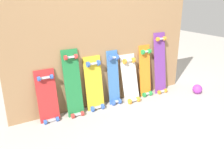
{
  "coord_description": "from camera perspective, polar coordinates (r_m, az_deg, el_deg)",
  "views": [
    {
      "loc": [
        -1.41,
        -2.48,
        1.42
      ],
      "look_at": [
        0.0,
        -0.07,
        0.44
      ],
      "focal_mm": 36.53,
      "sensor_mm": 36.0,
      "label": 1
    }
  ],
  "objects": [
    {
      "name": "skateboard_red",
      "position": [
        2.77,
        -15.81,
        -5.88
      ],
      "size": [
        0.23,
        0.18,
        0.69
      ],
      "color": "#B22626",
      "rests_on": "ground"
    },
    {
      "name": "skateboard_orange",
      "position": [
        3.35,
        8.33,
        0.4
      ],
      "size": [
        0.18,
        0.17,
        0.81
      ],
      "color": "orange",
      "rests_on": "ground"
    },
    {
      "name": "rubber_ball",
      "position": [
        3.68,
        20.57,
        -3.45
      ],
      "size": [
        0.14,
        0.14,
        0.14
      ],
      "primitive_type": "sphere",
      "color": "purple",
      "rests_on": "ground"
    },
    {
      "name": "skateboard_white",
      "position": [
        3.17,
        4.6,
        -1.53
      ],
      "size": [
        0.23,
        0.25,
        0.71
      ],
      "color": "silver",
      "rests_on": "ground"
    },
    {
      "name": "skateboard_purple",
      "position": [
        3.48,
        11.96,
        2.22
      ],
      "size": [
        0.2,
        0.2,
        0.97
      ],
      "color": "#6B338C",
      "rests_on": "ground"
    },
    {
      "name": "skateboard_blue",
      "position": [
        3.07,
        0.46,
        -1.36
      ],
      "size": [
        0.16,
        0.17,
        0.79
      ],
      "color": "#386BAD",
      "rests_on": "ground"
    },
    {
      "name": "skateboard_green",
      "position": [
        2.8,
        -9.68,
        -2.87
      ],
      "size": [
        0.21,
        0.21,
        0.88
      ],
      "color": "#1E7238",
      "rests_on": "ground"
    },
    {
      "name": "plywood_wall_panel",
      "position": [
        2.97,
        -1.37,
        7.96
      ],
      "size": [
        2.59,
        0.04,
        1.67
      ],
      "primitive_type": "cube",
      "color": "#99724C",
      "rests_on": "ground"
    },
    {
      "name": "skateboard_yellow",
      "position": [
        2.94,
        -4.44,
        -2.79
      ],
      "size": [
        0.24,
        0.19,
        0.75
      ],
      "color": "gold",
      "rests_on": "ground"
    },
    {
      "name": "ground_plane",
      "position": [
        3.19,
        -0.64,
        -7.1
      ],
      "size": [
        12.0,
        12.0,
        0.0
      ],
      "primitive_type": "plane",
      "color": "#B2AAA0"
    }
  ]
}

